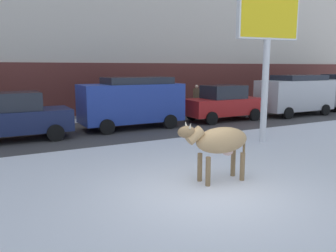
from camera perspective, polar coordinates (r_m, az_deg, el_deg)
name	(u,v)px	position (r m, az deg, el deg)	size (l,w,h in m)	color
ground_plane	(206,192)	(7.87, 6.29, -10.88)	(120.00, 120.00, 0.00)	white
road_strip	(96,132)	(15.20, -11.90, -0.94)	(60.00, 5.60, 0.01)	#423F3F
building_facade	(56,2)	(22.15, -18.16, 18.93)	(44.00, 6.10, 13.00)	beige
cow_tan	(219,142)	(8.39, 8.52, -2.57)	(1.92, 0.70, 1.54)	tan
billboard	(268,23)	(13.23, 16.29, 16.08)	(2.53, 0.51, 5.56)	silver
car_navy_sedan	(13,117)	(14.26, -24.32, 1.38)	(4.21, 2.00, 1.84)	#19234C
car_blue_van	(132,101)	(15.76, -6.02, 4.13)	(4.61, 2.14, 2.32)	#233D9E
car_red_sedan	(223,103)	(18.23, 9.16, 3.76)	(4.21, 2.00, 1.84)	red
car_silver_van	(295,94)	(21.32, 20.34, 5.03)	(4.61, 2.14, 2.32)	#B7BABF
pedestrian_near_billboard	(196,99)	(20.72, 4.75, 4.47)	(0.36, 0.24, 1.73)	#282833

